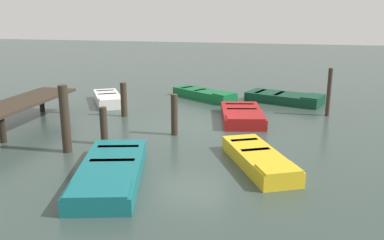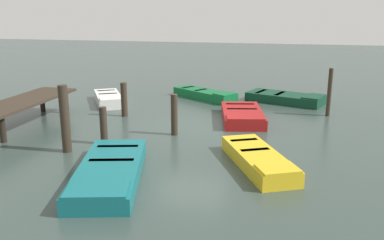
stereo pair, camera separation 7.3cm
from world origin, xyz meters
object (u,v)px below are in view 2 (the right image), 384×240
object	(u,v)px
mooring_piling_near_left	(65,119)
mooring_piling_center	(124,100)
rowboat_red	(242,115)
mooring_piling_near_right	(329,92)
rowboat_white	(109,98)
rowboat_teal	(110,171)
mooring_piling_far_right	(174,115)
rowboat_dark_green	(285,98)
rowboat_yellow	(258,159)
rowboat_green	(205,94)
mooring_piling_mid_left	(104,126)
dock_segment	(24,103)

from	to	relation	value
mooring_piling_near_left	mooring_piling_center	xyz separation A→B (m)	(4.43, -0.05, -0.34)
rowboat_red	mooring_piling_near_right	bearing A→B (deg)	103.18
rowboat_white	rowboat_red	bearing A→B (deg)	44.80
rowboat_teal	mooring_piling_far_right	size ratio (longest dim) A/B	3.03
rowboat_dark_green	rowboat_red	bearing A→B (deg)	-93.39
rowboat_dark_green	mooring_piling_near_left	distance (m)	10.63
rowboat_white	mooring_piling_near_left	distance (m)	6.75
rowboat_yellow	rowboat_red	world-z (taller)	same
rowboat_teal	rowboat_green	size ratio (longest dim) A/B	1.26
rowboat_white	mooring_piling_near_right	size ratio (longest dim) A/B	1.62
mooring_piling_mid_left	rowboat_red	bearing A→B (deg)	-45.60
mooring_piling_near_left	mooring_piling_near_right	size ratio (longest dim) A/B	1.06
dock_segment	mooring_piling_mid_left	size ratio (longest dim) A/B	4.18
rowboat_dark_green	mooring_piling_far_right	xyz separation A→B (m)	(-6.09, 3.64, 0.49)
dock_segment	mooring_piling_center	distance (m)	3.72
mooring_piling_far_right	mooring_piling_near_right	xyz separation A→B (m)	(3.94, -5.34, 0.26)
dock_segment	rowboat_dark_green	world-z (taller)	dock_segment
rowboat_white	rowboat_yellow	distance (m)	9.74
rowboat_yellow	mooring_piling_mid_left	world-z (taller)	mooring_piling_mid_left
rowboat_yellow	mooring_piling_near_right	bearing A→B (deg)	134.01
rowboat_yellow	mooring_piling_near_left	distance (m)	5.78
rowboat_teal	mooring_piling_mid_left	size ratio (longest dim) A/B	3.56
mooring_piling_near_left	rowboat_green	bearing A→B (deg)	-16.65
dock_segment	mooring_piling_mid_left	distance (m)	4.09
rowboat_teal	mooring_piling_near_left	bearing A→B (deg)	-142.92
rowboat_teal	rowboat_dark_green	size ratio (longest dim) A/B	1.16
mooring_piling_near_left	mooring_piling_far_right	world-z (taller)	mooring_piling_near_left
mooring_piling_center	mooring_piling_near_right	xyz separation A→B (m)	(1.92, -7.98, 0.28)
mooring_piling_near_left	mooring_piling_near_right	world-z (taller)	mooring_piling_near_left
rowboat_red	rowboat_white	bearing A→B (deg)	-116.35
rowboat_green	mooring_piling_mid_left	world-z (taller)	mooring_piling_mid_left
rowboat_teal	mooring_piling_center	bearing A→B (deg)	-175.93
rowboat_green	rowboat_yellow	bearing A→B (deg)	-35.45
rowboat_yellow	mooring_piling_near_left	world-z (taller)	mooring_piling_near_left
rowboat_dark_green	rowboat_teal	bearing A→B (deg)	-92.42
dock_segment	mooring_piling_near_right	xyz separation A→B (m)	(3.98, -11.08, 0.13)
mooring_piling_near_right	mooring_piling_center	bearing A→B (deg)	103.56
rowboat_yellow	rowboat_white	bearing A→B (deg)	-157.21
rowboat_red	mooring_piling_far_right	world-z (taller)	mooring_piling_far_right
mooring_piling_far_right	mooring_piling_center	bearing A→B (deg)	52.68
rowboat_white	rowboat_red	xyz separation A→B (m)	(-1.67, -6.33, -0.00)
rowboat_red	mooring_piling_far_right	size ratio (longest dim) A/B	2.40
mooring_piling_near_left	mooring_piling_near_right	xyz separation A→B (m)	(6.36, -8.03, -0.05)
mooring_piling_far_right	rowboat_teal	bearing A→B (deg)	172.24
rowboat_yellow	rowboat_dark_green	xyz separation A→B (m)	(8.43, -0.61, -0.00)
rowboat_teal	mooring_piling_near_right	distance (m)	9.99
rowboat_yellow	mooring_piling_near_right	distance (m)	6.73
mooring_piling_center	mooring_piling_far_right	xyz separation A→B (m)	(-2.02, -2.64, 0.03)
dock_segment	mooring_piling_near_right	size ratio (longest dim) A/B	2.61
mooring_piling_far_right	mooring_piling_mid_left	xyz separation A→B (m)	(-1.46, 1.92, -0.11)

